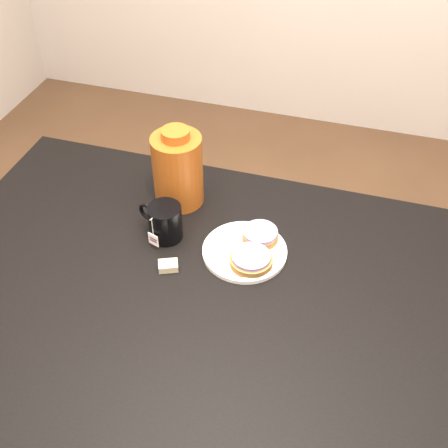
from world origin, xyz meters
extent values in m
cube|color=black|center=(0.00, 0.00, 0.73)|extent=(1.40, 0.90, 0.04)
cylinder|color=black|center=(-0.64, 0.39, 0.35)|extent=(0.06, 0.06, 0.71)
cylinder|color=white|center=(0.02, 0.14, 0.76)|extent=(0.20, 0.20, 0.01)
torus|color=white|center=(0.02, 0.14, 0.76)|extent=(0.20, 0.20, 0.01)
cylinder|color=brown|center=(0.05, 0.19, 0.77)|extent=(0.10, 0.10, 0.02)
cylinder|color=#977EAA|center=(0.05, 0.19, 0.78)|extent=(0.10, 0.10, 0.01)
cylinder|color=brown|center=(0.05, 0.10, 0.77)|extent=(0.14, 0.14, 0.02)
cylinder|color=#977EAA|center=(0.05, 0.10, 0.78)|extent=(0.12, 0.12, 0.01)
cylinder|color=black|center=(-0.18, 0.14, 0.80)|extent=(0.10, 0.10, 0.09)
cylinder|color=black|center=(-0.18, 0.14, 0.83)|extent=(0.07, 0.07, 0.00)
torus|color=black|center=(-0.23, 0.16, 0.80)|extent=(0.05, 0.03, 0.05)
cylinder|color=beige|center=(-0.19, 0.10, 0.82)|extent=(0.00, 0.00, 0.05)
cube|color=white|center=(-0.19, 0.10, 0.77)|extent=(0.03, 0.01, 0.03)
cube|color=#C6B793|center=(-0.13, 0.04, 0.76)|extent=(0.05, 0.05, 0.02)
cylinder|color=#6B2C0E|center=(-0.19, 0.29, 0.85)|extent=(0.17, 0.17, 0.19)
cylinder|color=#6B2C0E|center=(-0.19, 0.29, 0.95)|extent=(0.07, 0.07, 0.02)
camera|label=1|loc=(0.25, -0.78, 1.71)|focal=45.00mm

